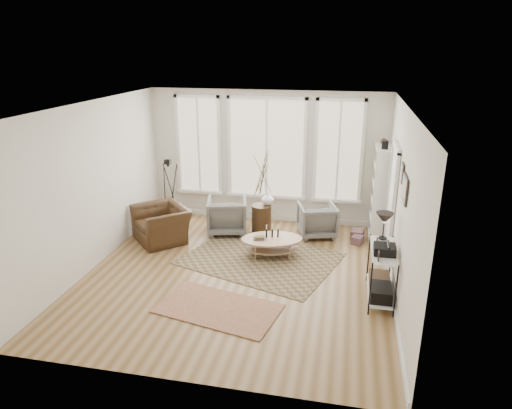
% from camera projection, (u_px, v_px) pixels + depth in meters
% --- Properties ---
extents(room, '(5.50, 5.54, 2.90)m').
position_uv_depth(room, '(238.00, 196.00, 7.52)').
color(room, '#98784F').
rests_on(room, ground).
extents(bay_window, '(4.14, 0.12, 2.24)m').
position_uv_depth(bay_window, '(267.00, 151.00, 9.95)').
color(bay_window, tan).
rests_on(bay_window, ground).
extents(door, '(0.09, 1.06, 2.22)m').
position_uv_depth(door, '(391.00, 202.00, 8.17)').
color(door, silver).
rests_on(door, ground).
extents(bookcase, '(0.31, 0.85, 2.06)m').
position_uv_depth(bookcase, '(380.00, 193.00, 9.25)').
color(bookcase, white).
rests_on(bookcase, ground).
extents(low_shelf, '(0.38, 1.08, 1.30)m').
position_uv_depth(low_shelf, '(382.00, 268.00, 7.08)').
color(low_shelf, white).
rests_on(low_shelf, ground).
extents(wall_art, '(0.04, 0.88, 0.44)m').
position_uv_depth(wall_art, '(404.00, 185.00, 6.61)').
color(wall_art, black).
rests_on(wall_art, ground).
extents(rug_main, '(3.16, 2.74, 0.01)m').
position_uv_depth(rug_main, '(260.00, 259.00, 8.54)').
color(rug_main, brown).
rests_on(rug_main, ground).
extents(rug_runner, '(1.98, 1.37, 0.01)m').
position_uv_depth(rug_runner, '(218.00, 308.00, 6.92)').
color(rug_runner, maroon).
rests_on(rug_runner, ground).
extents(coffee_table, '(1.30, 1.00, 0.53)m').
position_uv_depth(coffee_table, '(271.00, 242.00, 8.57)').
color(coffee_table, '#A4825F').
rests_on(coffee_table, ground).
extents(armchair_left, '(0.98, 1.00, 0.76)m').
position_uv_depth(armchair_left, '(227.00, 215.00, 9.65)').
color(armchair_left, slate).
rests_on(armchair_left, ground).
extents(armchair_right, '(0.92, 0.93, 0.69)m').
position_uv_depth(armchair_right, '(317.00, 220.00, 9.48)').
color(armchair_right, slate).
rests_on(armchair_right, ground).
extents(side_table, '(0.41, 0.41, 1.73)m').
position_uv_depth(side_table, '(262.00, 196.00, 9.46)').
color(side_table, '#3C2715').
rests_on(side_table, ground).
extents(vase, '(0.27, 0.27, 0.26)m').
position_uv_depth(vase, '(268.00, 198.00, 9.54)').
color(vase, silver).
rests_on(vase, side_table).
extents(accent_chair, '(1.43, 1.43, 0.70)m').
position_uv_depth(accent_chair, '(162.00, 224.00, 9.26)').
color(accent_chair, '#3C2715').
rests_on(accent_chair, ground).
extents(tripod_camera, '(0.49, 0.49, 1.41)m').
position_uv_depth(tripod_camera, '(170.00, 193.00, 10.25)').
color(tripod_camera, black).
rests_on(tripod_camera, ground).
extents(book_stack_near, '(0.29, 0.34, 0.19)m').
position_uv_depth(book_stack_near, '(357.00, 234.00, 9.40)').
color(book_stack_near, brown).
rests_on(book_stack_near, ground).
extents(book_stack_far, '(0.27, 0.30, 0.16)m').
position_uv_depth(book_stack_far, '(357.00, 240.00, 9.17)').
color(book_stack_far, brown).
rests_on(book_stack_far, ground).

